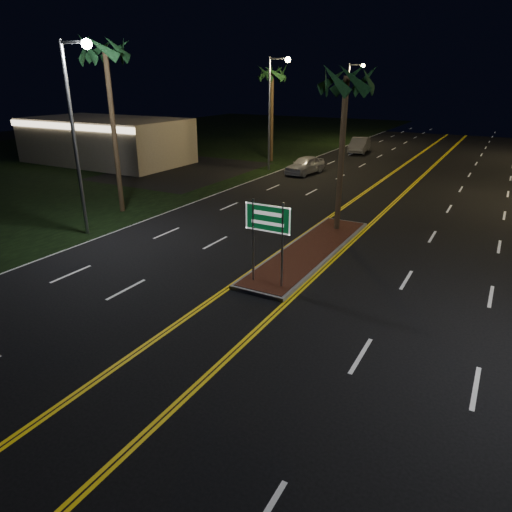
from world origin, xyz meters
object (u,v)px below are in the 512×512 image
Objects in this scene: palm_median at (346,81)px; palm_left_near at (105,52)px; streetlight_left_near at (77,118)px; commercial_building at (106,140)px; streetlight_left_far at (351,94)px; car_far at (359,144)px; palm_left_far at (272,74)px; median_island at (310,251)px; highway_sign at (268,226)px; car_near at (305,163)px; streetlight_left_mid at (274,101)px.

palm_median is 12.82m from palm_left_near.
palm_median is (10.61, 6.50, 1.62)m from streetlight_left_near.
commercial_building is 28.75m from streetlight_left_far.
streetlight_left_far is at bearing 110.53° from car_far.
streetlight_left_near is 24.19m from palm_left_far.
commercial_building is 25.71m from car_far.
median_island is 1.23× the size of palm_median.
streetlight_left_near reaches higher than commercial_building.
streetlight_left_near is at bearing 173.53° from highway_sign.
palm_left_near is at bearing 175.43° from median_island.
car_near is at bearing -38.23° from palm_left_far.
palm_left_far is at bearing 90.86° from palm_left_near.
streetlight_left_mid reaches higher than car_near.
palm_left_near reaches higher than highway_sign.
streetlight_left_far is 20.94m from car_near.
palm_left_near is at bearing -99.07° from car_near.
car_far is at bearing 96.54° from car_near.
streetlight_left_mid is at bearing 121.98° from median_island.
palm_left_near is (13.50, -11.99, 6.68)m from commercial_building.
streetlight_left_mid is 20.00m from streetlight_left_far.
streetlight_left_near is 1.78× the size of car_near.
streetlight_left_mid is (0.00, 20.00, 0.00)m from streetlight_left_near.
streetlight_left_near is 1.02× the size of palm_left_far.
streetlight_left_far is (0.00, 20.00, 0.00)m from streetlight_left_mid.
palm_median is at bearing 90.00° from highway_sign.
car_near is at bearing -99.12° from car_far.
highway_sign reaches higher than car_near.
streetlight_left_far is at bearing 90.00° from streetlight_left_mid.
streetlight_left_near is 40.00m from streetlight_left_far.
median_island is 0.68× the size of commercial_building.
palm_left_far reaches higher than car_far.
car_far is (-7.13, 30.42, 0.82)m from median_island.
commercial_building is 1.81× the size of palm_median.
streetlight_left_far is 1.02× the size of palm_left_far.
car_far is (18.87, 17.43, -1.10)m from commercial_building.
streetlight_left_mid is 1.78× the size of car_near.
highway_sign is 31.17m from commercial_building.
highway_sign is at bearing -6.47° from streetlight_left_near.
median_island is at bearing -74.00° from streetlight_left_far.
car_far reaches higher than median_island.
streetlight_left_mid reaches higher than highway_sign.
streetlight_left_near is at bearing -64.74° from palm_left_near.
car_far is at bearing -62.09° from streetlight_left_far.
streetlight_left_mid is 14.66m from car_far.
palm_median reaches higher than car_far.
highway_sign is 42.67m from streetlight_left_far.
palm_left_far is 9.61m from car_near.
streetlight_left_near is 1.08× the size of palm_median.
palm_left_far is (-2.19, 4.00, 2.09)m from streetlight_left_mid.
palm_left_far is at bearing 118.67° from streetlight_left_mid.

